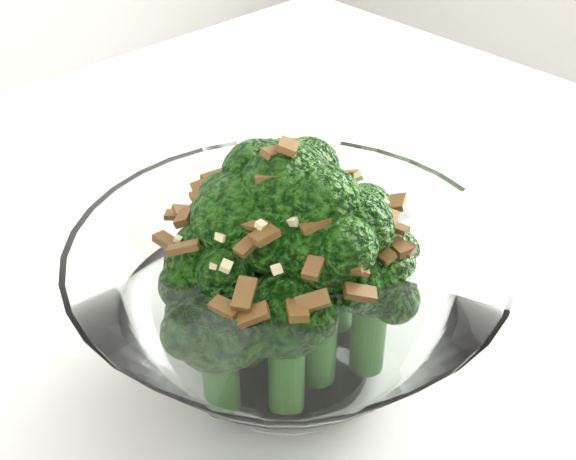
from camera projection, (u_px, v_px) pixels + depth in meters
broccoli_dish at (287, 292)px, 0.45m from camera, size 0.24×0.24×0.16m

